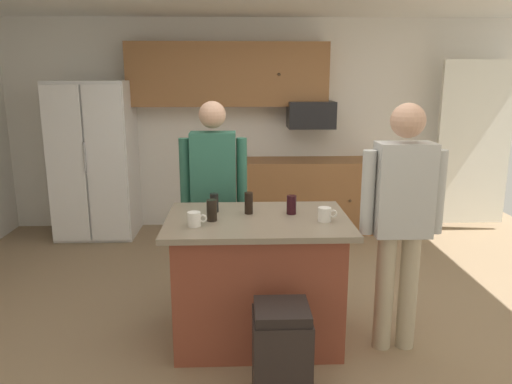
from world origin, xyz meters
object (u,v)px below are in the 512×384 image
at_px(refrigerator, 95,160).
at_px(mug_blue_stoneware, 194,219).
at_px(person_host_foreground, 402,212).
at_px(glass_pilsner, 249,203).
at_px(microwave_over_range, 311,115).
at_px(mug_ceramic_white, 325,214).
at_px(person_guest_left, 214,187).
at_px(kitchen_island, 258,278).
at_px(trash_bin, 281,354).
at_px(glass_dark_ale, 214,203).
at_px(glass_short_whisky, 291,205).
at_px(glass_stout_tall, 212,210).

bearing_deg(refrigerator, mug_blue_stoneware, -62.53).
xyz_separation_m(person_host_foreground, glass_pilsner, (-1.04, 0.28, -0.00)).
bearing_deg(microwave_over_range, mug_ceramic_white, -96.03).
relative_size(person_guest_left, mug_ceramic_white, 12.84).
relative_size(kitchen_island, person_host_foreground, 0.74).
bearing_deg(trash_bin, mug_ceramic_white, 61.24).
distance_m(person_guest_left, trash_bin, 1.70).
bearing_deg(mug_blue_stoneware, trash_bin, -45.63).
distance_m(refrigerator, mug_ceramic_white, 3.51).
height_order(refrigerator, mug_blue_stoneware, refrigerator).
height_order(glass_dark_ale, glass_short_whisky, glass_dark_ale).
relative_size(person_host_foreground, glass_stout_tall, 11.64).
bearing_deg(glass_dark_ale, microwave_over_range, 66.78).
bearing_deg(glass_dark_ale, mug_blue_stoneware, -108.21).
height_order(person_host_foreground, glass_pilsner, person_host_foreground).
height_order(glass_short_whisky, mug_ceramic_white, glass_short_whisky).
bearing_deg(glass_short_whisky, glass_dark_ale, 172.21).
relative_size(kitchen_island, mug_ceramic_white, 9.70).
xyz_separation_m(glass_dark_ale, trash_bin, (0.43, -0.91, -0.70)).
xyz_separation_m(refrigerator, microwave_over_range, (2.60, 0.12, 0.52)).
bearing_deg(glass_stout_tall, glass_pilsner, 34.08).
bearing_deg(microwave_over_range, glass_short_whisky, -101.10).
bearing_deg(microwave_over_range, person_host_foreground, -85.51).
bearing_deg(glass_dark_ale, person_host_foreground, -14.65).
height_order(kitchen_island, glass_dark_ale, glass_dark_ale).
height_order(kitchen_island, glass_stout_tall, glass_stout_tall).
relative_size(kitchen_island, person_guest_left, 0.76).
height_order(mug_blue_stoneware, trash_bin, mug_blue_stoneware).
height_order(glass_short_whisky, trash_bin, glass_short_whisky).
height_order(microwave_over_range, glass_stout_tall, microwave_over_range).
bearing_deg(trash_bin, glass_short_whisky, 80.57).
height_order(refrigerator, kitchen_island, refrigerator).
relative_size(refrigerator, glass_dark_ale, 13.31).
bearing_deg(refrigerator, glass_short_whisky, -49.41).
bearing_deg(person_guest_left, kitchen_island, -0.00).
height_order(glass_dark_ale, glass_stout_tall, glass_stout_tall).
xyz_separation_m(kitchen_island, glass_stout_tall, (-0.32, -0.06, 0.53)).
bearing_deg(person_guest_left, microwave_over_range, 125.54).
height_order(person_guest_left, glass_dark_ale, person_guest_left).
height_order(mug_ceramic_white, trash_bin, mug_ceramic_white).
xyz_separation_m(kitchen_island, glass_dark_ale, (-0.31, 0.17, 0.53)).
bearing_deg(refrigerator, microwave_over_range, 2.60).
distance_m(glass_stout_tall, glass_pilsner, 0.31).
bearing_deg(glass_stout_tall, person_host_foreground, -4.61).
bearing_deg(refrigerator, person_host_foreground, -43.81).
bearing_deg(glass_stout_tall, glass_short_whisky, 15.24).
relative_size(person_guest_left, person_host_foreground, 0.98).
distance_m(glass_dark_ale, glass_pilsner, 0.26).
relative_size(glass_pilsner, mug_ceramic_white, 1.19).
distance_m(person_guest_left, glass_dark_ale, 0.58).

